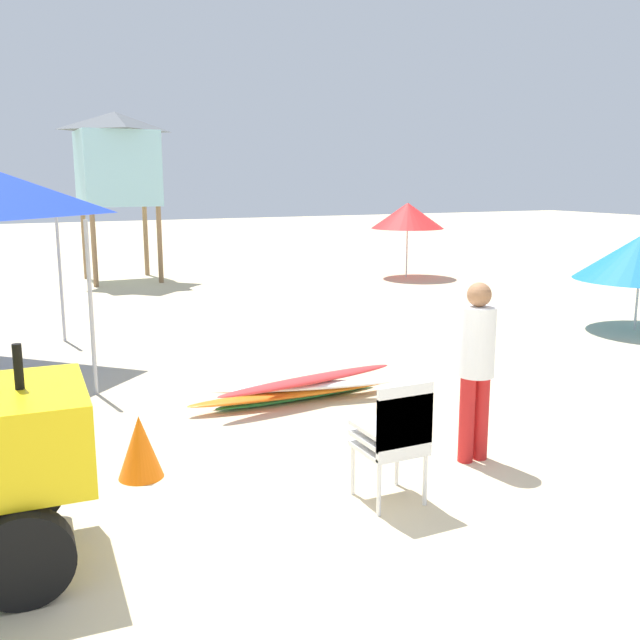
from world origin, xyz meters
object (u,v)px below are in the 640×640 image
Objects in this scene: beach_umbrella_left at (408,216)px; traffic_cone_near at (140,447)px; stacked_plastic_chairs at (396,432)px; lifeguard_near_left at (476,360)px; surfboard_pile at (301,389)px; lifeguard_tower at (117,159)px.

beach_umbrella_left is 3.47× the size of traffic_cone_near.
traffic_cone_near is at bearing 140.46° from stacked_plastic_chairs.
stacked_plastic_chairs is 2.22m from traffic_cone_near.
lifeguard_near_left reaches higher than traffic_cone_near.
stacked_plastic_chairs reaches higher than surfboard_pile.
surfboard_pile is 2.49m from traffic_cone_near.
lifeguard_tower is 12.87m from traffic_cone_near.
lifeguard_near_left is at bearing -72.36° from surfboard_pile.
surfboard_pile is 2.49m from lifeguard_near_left.
lifeguard_tower is (0.08, 11.07, 2.84)m from surfboard_pile.
surfboard_pile is 1.56× the size of lifeguard_near_left.
beach_umbrella_left reaches higher than lifeguard_near_left.
surfboard_pile is at bearing 32.01° from traffic_cone_near.
lifeguard_tower is (0.49, 13.79, 2.40)m from stacked_plastic_chairs.
lifeguard_tower reaches higher than lifeguard_near_left.
beach_umbrella_left is (6.16, 10.75, 0.65)m from lifeguard_near_left.
stacked_plastic_chairs is 0.40× the size of surfboard_pile.
surfboard_pile is (0.41, 2.72, -0.44)m from stacked_plastic_chairs.
lifeguard_near_left is 2.96× the size of traffic_cone_near.
beach_umbrella_left is (6.87, 8.50, 1.44)m from surfboard_pile.
traffic_cone_near is at bearing -132.44° from beach_umbrella_left.
lifeguard_near_left reaches higher than stacked_plastic_chairs.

